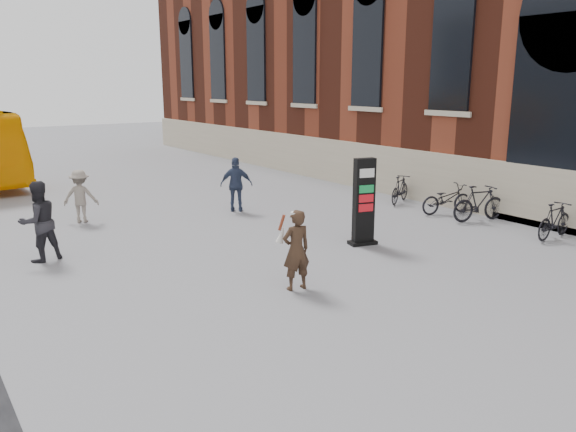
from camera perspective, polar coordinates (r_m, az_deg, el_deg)
ground at (r=11.09m, az=-0.53°, el=-8.59°), size 100.00×100.00×0.00m
info_pylon at (r=14.67m, az=7.70°, el=1.42°), size 0.80×0.54×2.28m
woman at (r=11.41m, az=0.81°, el=-3.37°), size 0.68×0.63×1.68m
pedestrian_a at (r=14.46m, az=-23.99°, el=-0.52°), size 1.09×0.94×1.92m
pedestrian_b at (r=18.10m, az=-20.34°, el=1.89°), size 1.20×1.03×1.61m
pedestrian_c at (r=18.49m, az=-5.26°, el=3.20°), size 1.12×0.94×1.79m
bike_3 at (r=16.86m, az=25.46°, el=-0.42°), size 1.70×0.56×1.01m
bike_5 at (r=18.11m, az=18.85°, el=1.23°), size 1.93×0.99×1.12m
bike_6 at (r=18.86m, az=15.81°, el=1.68°), size 1.94×1.07×0.97m
bike_7 at (r=20.19m, az=11.31°, el=2.68°), size 1.67×1.10×0.98m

